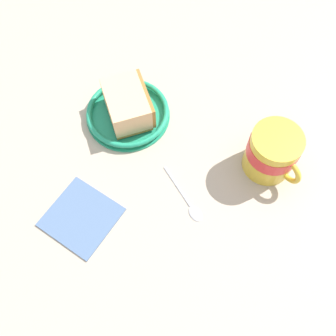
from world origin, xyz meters
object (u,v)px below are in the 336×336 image
object	(u,v)px
small_plate	(128,113)
teaspoon	(190,204)
tea_mug	(273,152)
cake_slice	(128,104)
folded_napkin	(81,217)

from	to	relation	value
small_plate	teaspoon	xyz separation A→B (cm)	(1.04, -21.17, -0.60)
teaspoon	tea_mug	bearing A→B (deg)	-0.06
cake_slice	tea_mug	world-z (taller)	tea_mug
tea_mug	teaspoon	size ratio (longest dim) A/B	0.94
small_plate	teaspoon	size ratio (longest dim) A/B	1.35
tea_mug	folded_napkin	xyz separation A→B (cm)	(-32.56, 6.89, -4.58)
small_plate	cake_slice	size ratio (longest dim) A/B	1.41
cake_slice	teaspoon	xyz separation A→B (cm)	(0.78, -21.12, -3.34)
tea_mug	small_plate	bearing A→B (deg)	128.37
teaspoon	folded_napkin	world-z (taller)	teaspoon
small_plate	folded_napkin	size ratio (longest dim) A/B	1.46
cake_slice	tea_mug	size ratio (longest dim) A/B	1.02
small_plate	tea_mug	bearing A→B (deg)	-51.63
teaspoon	folded_napkin	xyz separation A→B (cm)	(-16.82, 6.87, -0.05)
teaspoon	folded_napkin	size ratio (longest dim) A/B	1.08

